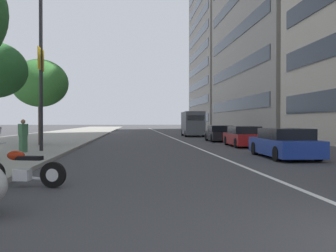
{
  "coord_description": "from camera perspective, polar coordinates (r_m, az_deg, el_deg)",
  "views": [
    {
      "loc": [
        -4.04,
        3.95,
        1.61
      ],
      "look_at": [
        10.62,
        2.58,
        1.44
      ],
      "focal_mm": 40.04,
      "sensor_mm": 36.0,
      "label": 1
    }
  ],
  "objects": [
    {
      "name": "motorcycle_mid_row",
      "position": [
        9.98,
        -21.5,
        -6.14
      ],
      "size": [
        0.74,
        2.19,
        1.47
      ],
      "rotation": [
        0.0,
        0.0,
        1.35
      ],
      "color": "black",
      "rests_on": "ground"
    },
    {
      "name": "delivery_van_ahead",
      "position": [
        41.7,
        3.76,
        0.42
      ],
      "size": [
        5.72,
        2.29,
        2.71
      ],
      "rotation": [
        0.0,
        0.0,
        -0.04
      ],
      "color": "#4C5156",
      "rests_on": "ground"
    },
    {
      "name": "sidewalk_right_plaza",
      "position": [
        35.02,
        -18.73,
        -1.9
      ],
      "size": [
        160.0,
        9.71,
        0.15
      ],
      "primitive_type": "cube",
      "color": "gray",
      "rests_on": "ground"
    },
    {
      "name": "street_tree_mid_sidewalk",
      "position": [
        24.97,
        -18.92,
        6.17
      ],
      "size": [
        3.5,
        3.5,
        5.38
      ],
      "color": "#473323",
      "rests_on": "sidewalk_right_plaza"
    },
    {
      "name": "lane_centre_stripe",
      "position": [
        39.27,
        0.43,
        -1.7
      ],
      "size": [
        110.0,
        0.16,
        0.01
      ],
      "primitive_type": "cube",
      "color": "silver",
      "rests_on": "ground"
    },
    {
      "name": "car_far_down_avenue",
      "position": [
        17.48,
        17.27,
        -2.58
      ],
      "size": [
        4.72,
        2.04,
        1.32
      ],
      "rotation": [
        0.0,
        0.0,
        -0.03
      ],
      "color": "navy",
      "rests_on": "ground"
    },
    {
      "name": "office_tower_near_left",
      "position": [
        79.7,
        11.23,
        10.52
      ],
      "size": [
        24.25,
        18.59,
        30.59
      ],
      "color": "gray",
      "rests_on": "ground"
    },
    {
      "name": "car_following_behind",
      "position": [
        24.84,
        11.44,
        -1.62
      ],
      "size": [
        4.58,
        1.99,
        1.32
      ],
      "rotation": [
        0.0,
        0.0,
        -0.04
      ],
      "color": "maroon",
      "rests_on": "ground"
    },
    {
      "name": "street_lamp_with_banners",
      "position": [
        20.07,
        -17.78,
        10.6
      ],
      "size": [
        1.26,
        2.51,
        8.23
      ],
      "color": "#232326",
      "rests_on": "sidewalk_right_plaza"
    },
    {
      "name": "car_lead_in_lane",
      "position": [
        31.0,
        7.86,
        -1.19
      ],
      "size": [
        4.38,
        2.06,
        1.31
      ],
      "rotation": [
        0.0,
        0.0,
        -0.04
      ],
      "color": "black",
      "rests_on": "ground"
    },
    {
      "name": "pedestrian_on_plaza",
      "position": [
        19.2,
        -21.19,
        -1.4
      ],
      "size": [
        0.48,
        0.42,
        1.58
      ],
      "rotation": [
        0.0,
        0.0,
        1.06
      ],
      "color": "#3F724C",
      "rests_on": "sidewalk_right_plaza"
    }
  ]
}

